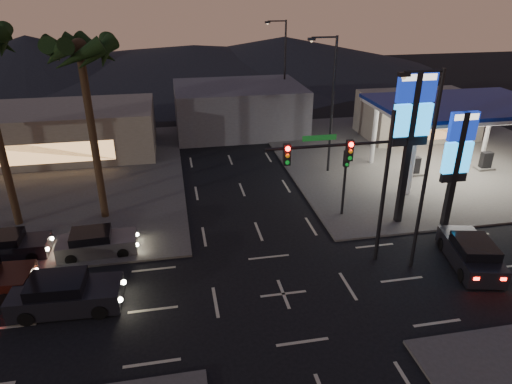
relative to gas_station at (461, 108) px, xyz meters
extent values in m
plane|color=black|center=(-16.00, -12.00, -5.08)|extent=(140.00, 140.00, 0.00)
cube|color=#47443F|center=(0.00, 4.00, -5.02)|extent=(24.00, 24.00, 0.12)
cube|color=#47443F|center=(-32.00, 4.00, -5.02)|extent=(24.00, 24.00, 0.12)
cylinder|color=silver|center=(-5.00, -3.00, -2.58)|extent=(0.36, 0.36, 5.00)
cylinder|color=silver|center=(-5.00, 3.00, -2.58)|extent=(0.36, 0.36, 5.00)
cylinder|color=silver|center=(5.00, 3.00, -2.58)|extent=(0.36, 0.36, 5.00)
cube|color=silver|center=(0.00, 0.00, 0.12)|extent=(12.00, 8.00, 0.50)
cube|color=white|center=(0.00, 0.00, -0.18)|extent=(11.60, 7.60, 0.06)
cube|color=navy|center=(0.00, 0.00, 0.27)|extent=(12.20, 8.20, 0.25)
cube|color=black|center=(-3.00, 0.00, -4.28)|extent=(0.80, 0.50, 1.40)
cube|color=black|center=(3.00, 0.00, -4.28)|extent=(0.80, 0.50, 1.40)
cube|color=#726B5B|center=(2.00, 9.00, -3.08)|extent=(10.00, 6.00, 4.00)
cube|color=black|center=(-7.50, -6.50, -0.58)|extent=(0.35, 0.35, 9.00)
cube|color=navy|center=(-7.50, -6.50, 3.12)|extent=(2.20, 0.30, 1.60)
cube|color=white|center=(-7.50, -6.50, 3.67)|extent=(1.98, 0.32, 0.35)
cube|color=#1A9CFF|center=(-7.50, -6.50, 1.32)|extent=(2.20, 0.30, 1.80)
cube|color=black|center=(-7.50, -6.50, 0.12)|extent=(2.09, 0.28, 0.50)
cube|color=black|center=(-5.00, -7.50, -1.58)|extent=(0.35, 0.35, 7.00)
cube|color=navy|center=(-5.00, -7.50, 1.12)|extent=(1.60, 0.30, 1.60)
cube|color=white|center=(-5.00, -7.50, 1.67)|extent=(1.44, 0.32, 0.35)
cube|color=#1A9CFF|center=(-5.00, -7.50, -0.68)|extent=(1.60, 0.30, 1.80)
cube|color=black|center=(-5.00, -7.50, -1.88)|extent=(1.52, 0.28, 0.50)
cylinder|color=black|center=(-10.50, -10.00, -1.08)|extent=(0.20, 0.20, 8.00)
cylinder|color=black|center=(-13.50, -10.00, 1.42)|extent=(6.00, 0.14, 0.14)
cube|color=#0C3F14|center=(-14.00, -10.00, 1.82)|extent=(1.60, 0.05, 0.25)
cube|color=black|center=(-12.50, -10.00, 1.12)|extent=(0.32, 0.25, 1.00)
sphere|color=#FF0C07|center=(-12.50, -10.15, 1.45)|extent=(0.22, 0.22, 0.22)
sphere|color=orange|center=(-12.50, -10.15, 1.12)|extent=(0.20, 0.20, 0.20)
sphere|color=#0CB226|center=(-12.50, -10.15, 0.79)|extent=(0.20, 0.20, 0.20)
cube|color=black|center=(-15.50, -10.00, 1.12)|extent=(0.32, 0.25, 1.00)
sphere|color=#FF0C07|center=(-15.50, -10.15, 1.45)|extent=(0.22, 0.22, 0.22)
sphere|color=orange|center=(-15.50, -10.15, 1.12)|extent=(0.20, 0.20, 0.20)
sphere|color=#0CB226|center=(-15.50, -10.15, 0.79)|extent=(0.20, 0.20, 0.20)
cylinder|color=black|center=(-10.50, -5.00, -3.08)|extent=(0.16, 0.16, 4.00)
cube|color=black|center=(-10.50, -5.00, -1.28)|extent=(0.32, 0.25, 1.00)
sphere|color=#FF0C07|center=(-10.50, -5.15, -0.95)|extent=(0.22, 0.22, 0.22)
sphere|color=orange|center=(-10.50, -5.15, -1.28)|extent=(0.20, 0.20, 0.20)
sphere|color=#0CB226|center=(-10.50, -5.15, -1.61)|extent=(0.20, 0.20, 0.20)
cylinder|color=black|center=(-9.00, -11.00, -0.08)|extent=(0.18, 0.18, 10.00)
cylinder|color=black|center=(-9.90, -11.00, 4.82)|extent=(1.80, 0.12, 0.12)
cube|color=black|center=(-10.80, -11.00, 4.72)|extent=(0.50, 0.25, 0.18)
sphere|color=#FFCC8C|center=(-10.80, -11.00, 4.60)|extent=(0.20, 0.20, 0.20)
cylinder|color=black|center=(-9.00, 2.00, -0.08)|extent=(0.18, 0.18, 10.00)
cylinder|color=black|center=(-9.90, 2.00, 4.82)|extent=(1.80, 0.12, 0.12)
cube|color=black|center=(-10.80, 2.00, 4.72)|extent=(0.50, 0.25, 0.18)
sphere|color=#FFCC8C|center=(-10.80, 2.00, 4.60)|extent=(0.20, 0.20, 0.20)
cylinder|color=black|center=(-9.00, 16.00, -0.08)|extent=(0.18, 0.18, 10.00)
cylinder|color=black|center=(-9.90, 16.00, 4.82)|extent=(1.80, 0.12, 0.12)
cube|color=black|center=(-10.80, 16.00, 4.72)|extent=(0.50, 0.25, 0.18)
sphere|color=#FFCC8C|center=(-10.80, 16.00, 4.60)|extent=(0.20, 0.20, 0.20)
cylinder|color=black|center=(-25.00, -2.50, 0.02)|extent=(0.44, 0.44, 10.20)
sphere|color=black|center=(-25.00, -2.50, 5.12)|extent=(0.90, 0.90, 0.90)
cone|color=black|center=(-23.70, -2.50, 4.82)|extent=(0.90, 2.74, 1.91)
cone|color=black|center=(-24.08, -1.58, 4.82)|extent=(2.57, 2.57, 1.91)
cone|color=black|center=(-25.00, -1.20, 4.82)|extent=(2.74, 0.90, 1.91)
cone|color=black|center=(-25.92, -1.58, 4.82)|extent=(2.57, 2.57, 1.91)
cone|color=black|center=(-26.30, -2.50, 4.82)|extent=(0.90, 2.74, 1.91)
cone|color=black|center=(-25.92, -3.42, 4.82)|extent=(2.57, 2.57, 1.91)
cone|color=black|center=(-25.00, -3.80, 4.82)|extent=(2.74, 0.90, 1.91)
cone|color=black|center=(-24.08, -3.42, 4.82)|extent=(2.57, 2.57, 1.91)
cone|color=black|center=(-28.70, -2.50, 5.42)|extent=(0.90, 2.74, 1.91)
cone|color=black|center=(-29.08, -1.58, 5.42)|extent=(2.57, 2.57, 1.91)
cube|color=#726B5B|center=(-30.00, 10.00, -3.08)|extent=(16.00, 8.00, 4.00)
cube|color=#4C4C51|center=(-14.00, 14.00, -2.88)|extent=(12.00, 9.00, 4.40)
cone|color=black|center=(-41.00, 48.00, -2.08)|extent=(40.00, 40.00, 6.00)
cone|color=black|center=(-1.00, 48.00, -2.58)|extent=(50.00, 50.00, 5.00)
cone|color=black|center=(-16.00, 48.00, -3.08)|extent=(60.00, 60.00, 4.00)
cube|color=black|center=(-25.70, -11.13, -4.49)|extent=(4.82, 2.21, 0.97)
cube|color=black|center=(-26.02, -11.11, -3.84)|extent=(2.45, 1.94, 0.70)
cylinder|color=black|center=(-24.15, -10.29, -4.74)|extent=(0.70, 0.29, 0.69)
cylinder|color=black|center=(-24.24, -12.11, -4.74)|extent=(0.70, 0.29, 0.69)
cylinder|color=black|center=(-27.16, -10.14, -4.74)|extent=(0.70, 0.29, 0.69)
cylinder|color=black|center=(-27.25, -11.97, -4.74)|extent=(0.70, 0.29, 0.69)
sphere|color=#FFF2BF|center=(-23.30, -10.59, -4.41)|extent=(0.24, 0.24, 0.24)
sphere|color=#FFF2BF|center=(-23.37, -11.89, -4.41)|extent=(0.24, 0.24, 0.24)
cube|color=#FF140A|center=(-28.03, -10.37, -4.33)|extent=(0.10, 0.27, 0.15)
cube|color=#FF140A|center=(-28.10, -11.66, -4.33)|extent=(0.10, 0.27, 0.15)
cylinder|color=black|center=(-28.37, -8.55, -4.72)|extent=(0.73, 0.30, 0.72)
cylinder|color=black|center=(-28.46, -10.44, -4.72)|extent=(0.73, 0.30, 0.72)
sphere|color=#FFF2BF|center=(-27.49, -8.87, -4.39)|extent=(0.25, 0.25, 0.25)
sphere|color=#FFF2BF|center=(-27.55, -10.21, -4.39)|extent=(0.25, 0.25, 0.25)
cube|color=#505052|center=(-24.92, -6.67, -4.57)|extent=(4.13, 1.86, 0.83)
cube|color=black|center=(-25.19, -6.68, -4.02)|extent=(2.09, 1.65, 0.60)
cylinder|color=black|center=(-23.65, -5.83, -4.78)|extent=(0.60, 0.24, 0.59)
cylinder|color=black|center=(-23.59, -7.40, -4.78)|extent=(0.60, 0.24, 0.59)
cylinder|color=black|center=(-26.24, -5.93, -4.78)|extent=(0.60, 0.24, 0.59)
cylinder|color=black|center=(-26.18, -7.50, -4.78)|extent=(0.60, 0.24, 0.59)
sphere|color=#FFF2BF|center=(-22.90, -6.04, -4.51)|extent=(0.20, 0.20, 0.20)
sphere|color=#FFF2BF|center=(-22.86, -7.15, -4.51)|extent=(0.20, 0.20, 0.20)
cube|color=#FF140A|center=(-26.97, -6.18, -4.43)|extent=(0.08, 0.23, 0.13)
cube|color=#FF140A|center=(-26.93, -7.30, -4.43)|extent=(0.08, 0.23, 0.13)
cube|color=black|center=(-29.48, -6.13, -4.57)|extent=(4.07, 1.74, 0.83)
cube|color=black|center=(-29.76, -6.13, -4.02)|extent=(2.04, 1.58, 0.60)
cylinder|color=black|center=(-28.18, -5.36, -4.79)|extent=(0.59, 0.23, 0.59)
cylinder|color=black|center=(-28.20, -6.93, -4.79)|extent=(0.59, 0.23, 0.59)
sphere|color=#FFF2BF|center=(-27.45, -5.60, -4.51)|extent=(0.20, 0.20, 0.20)
sphere|color=#FFF2BF|center=(-27.46, -6.70, -4.51)|extent=(0.20, 0.20, 0.20)
cube|color=black|center=(-6.00, -11.41, -4.51)|extent=(2.87, 4.87, 0.93)
cube|color=black|center=(-6.07, -11.71, -3.89)|extent=(2.22, 2.61, 0.67)
cylinder|color=black|center=(-6.54, -9.80, -4.75)|extent=(0.39, 0.70, 0.66)
cylinder|color=black|center=(-4.82, -10.18, -4.75)|extent=(0.39, 0.70, 0.66)
cylinder|color=black|center=(-7.18, -12.64, -4.75)|extent=(0.39, 0.70, 0.66)
cylinder|color=black|center=(-5.46, -13.02, -4.75)|extent=(0.39, 0.70, 0.66)
cube|color=#FF140A|center=(-7.10, -13.50, -4.36)|extent=(0.27, 0.14, 0.15)
cube|color=#FF140A|center=(-5.89, -13.77, -4.36)|extent=(0.27, 0.14, 0.15)
camera|label=1|loc=(-20.55, -28.84, 8.27)|focal=32.00mm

